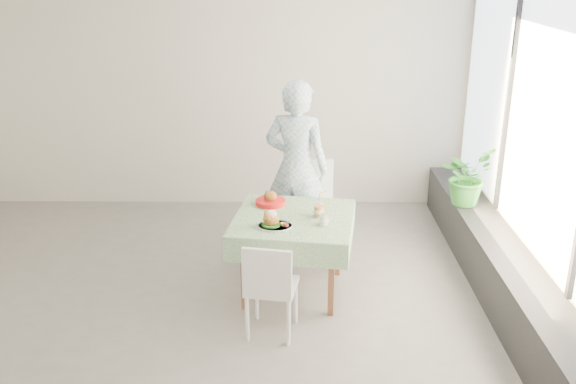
{
  "coord_description": "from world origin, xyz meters",
  "views": [
    {
      "loc": [
        0.91,
        -5.08,
        2.93
      ],
      "look_at": [
        0.87,
        0.26,
        0.96
      ],
      "focal_mm": 40.0,
      "sensor_mm": 36.0,
      "label": 1
    }
  ],
  "objects_px": {
    "chair_near": "(272,305)",
    "cafe_table": "(293,245)",
    "main_dish": "(273,222)",
    "potted_plant": "(467,176)",
    "juice_cup_orange": "(319,210)",
    "chair_far": "(315,228)",
    "diner": "(297,168)"
  },
  "relations": [
    {
      "from": "diner",
      "to": "chair_near",
      "type": "bearing_deg",
      "value": 100.64
    },
    {
      "from": "diner",
      "to": "potted_plant",
      "type": "bearing_deg",
      "value": -158.96
    },
    {
      "from": "cafe_table",
      "to": "juice_cup_orange",
      "type": "xyz_separation_m",
      "value": [
        0.23,
        0.01,
        0.35
      ]
    },
    {
      "from": "cafe_table",
      "to": "diner",
      "type": "relative_size",
      "value": 0.65
    },
    {
      "from": "main_dish",
      "to": "juice_cup_orange",
      "type": "distance_m",
      "value": 0.47
    },
    {
      "from": "diner",
      "to": "juice_cup_orange",
      "type": "distance_m",
      "value": 0.9
    },
    {
      "from": "chair_far",
      "to": "diner",
      "type": "height_order",
      "value": "diner"
    },
    {
      "from": "chair_far",
      "to": "diner",
      "type": "distance_m",
      "value": 0.65
    },
    {
      "from": "diner",
      "to": "potted_plant",
      "type": "distance_m",
      "value": 1.76
    },
    {
      "from": "chair_near",
      "to": "main_dish",
      "type": "bearing_deg",
      "value": 89.87
    },
    {
      "from": "cafe_table",
      "to": "potted_plant",
      "type": "distance_m",
      "value": 2.06
    },
    {
      "from": "cafe_table",
      "to": "chair_near",
      "type": "relative_size",
      "value": 1.41
    },
    {
      "from": "cafe_table",
      "to": "juice_cup_orange",
      "type": "relative_size",
      "value": 4.17
    },
    {
      "from": "main_dish",
      "to": "potted_plant",
      "type": "height_order",
      "value": "potted_plant"
    },
    {
      "from": "cafe_table",
      "to": "diner",
      "type": "height_order",
      "value": "diner"
    },
    {
      "from": "cafe_table",
      "to": "main_dish",
      "type": "distance_m",
      "value": 0.44
    },
    {
      "from": "main_dish",
      "to": "juice_cup_orange",
      "type": "bearing_deg",
      "value": 30.37
    },
    {
      "from": "cafe_table",
      "to": "juice_cup_orange",
      "type": "distance_m",
      "value": 0.41
    },
    {
      "from": "cafe_table",
      "to": "juice_cup_orange",
      "type": "height_order",
      "value": "juice_cup_orange"
    },
    {
      "from": "chair_far",
      "to": "potted_plant",
      "type": "distance_m",
      "value": 1.66
    },
    {
      "from": "chair_far",
      "to": "juice_cup_orange",
      "type": "xyz_separation_m",
      "value": [
        0.01,
        -0.78,
        0.51
      ]
    },
    {
      "from": "chair_far",
      "to": "juice_cup_orange",
      "type": "distance_m",
      "value": 0.93
    },
    {
      "from": "chair_far",
      "to": "main_dish",
      "type": "distance_m",
      "value": 1.2
    },
    {
      "from": "chair_near",
      "to": "cafe_table",
      "type": "bearing_deg",
      "value": 75.89
    },
    {
      "from": "potted_plant",
      "to": "juice_cup_orange",
      "type": "bearing_deg",
      "value": -148.28
    },
    {
      "from": "chair_far",
      "to": "potted_plant",
      "type": "height_order",
      "value": "potted_plant"
    },
    {
      "from": "chair_far",
      "to": "chair_near",
      "type": "xyz_separation_m",
      "value": [
        -0.4,
        -1.49,
        -0.04
      ]
    },
    {
      "from": "cafe_table",
      "to": "potted_plant",
      "type": "height_order",
      "value": "potted_plant"
    },
    {
      "from": "chair_far",
      "to": "potted_plant",
      "type": "xyz_separation_m",
      "value": [
        1.57,
        0.19,
        0.51
      ]
    },
    {
      "from": "cafe_table",
      "to": "diner",
      "type": "distance_m",
      "value": 0.99
    },
    {
      "from": "chair_far",
      "to": "chair_near",
      "type": "height_order",
      "value": "chair_far"
    },
    {
      "from": "diner",
      "to": "juice_cup_orange",
      "type": "xyz_separation_m",
      "value": [
        0.19,
        -0.88,
        -0.1
      ]
    }
  ]
}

